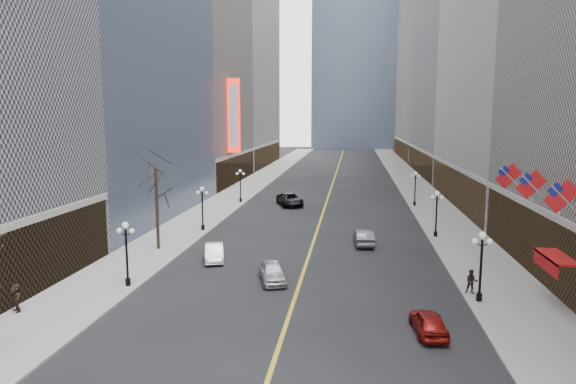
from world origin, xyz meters
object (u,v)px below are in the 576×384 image
(streetlamp_west_2, at_px, (202,204))
(streetlamp_west_3, at_px, (240,182))
(car_nb_near, at_px, (272,272))
(car_sb_mid, at_px, (429,322))
(streetlamp_west_1, at_px, (126,247))
(streetlamp_east_1, at_px, (481,259))
(car_nb_far, at_px, (290,200))
(streetlamp_east_2, at_px, (437,209))
(car_sb_far, at_px, (364,237))
(car_nb_mid, at_px, (214,252))
(streetlamp_east_3, at_px, (415,185))

(streetlamp_west_2, bearing_deg, streetlamp_west_3, 90.00)
(streetlamp_west_3, height_order, car_nb_near, streetlamp_west_3)
(streetlamp_west_2, relative_size, car_sb_mid, 1.16)
(streetlamp_west_1, relative_size, streetlamp_west_3, 1.00)
(car_sb_mid, bearing_deg, streetlamp_east_1, -132.25)
(car_sb_mid, bearing_deg, streetlamp_west_2, -55.47)
(car_nb_near, height_order, car_nb_far, car_nb_far)
(streetlamp_east_2, xyz_separation_m, car_nb_far, (-16.52, 16.46, -2.08))
(car_nb_far, bearing_deg, streetlamp_west_3, 147.27)
(streetlamp_east_2, relative_size, car_sb_far, 1.00)
(streetlamp_east_1, height_order, car_nb_near, streetlamp_east_1)
(car_sb_far, bearing_deg, car_nb_mid, 24.60)
(streetlamp_west_2, distance_m, car_sb_far, 17.08)
(streetlamp_west_1, xyz_separation_m, car_sb_mid, (19.71, -5.26, -2.24))
(streetlamp_west_3, relative_size, car_sb_mid, 1.16)
(streetlamp_east_1, bearing_deg, car_nb_mid, 159.16)
(streetlamp_west_2, height_order, car_sb_mid, streetlamp_west_2)
(streetlamp_west_1, xyz_separation_m, car_nb_mid, (4.14, 7.41, -2.21))
(streetlamp_west_2, relative_size, streetlamp_west_3, 1.00)
(car_sb_far, bearing_deg, streetlamp_west_2, -17.10)
(car_nb_mid, relative_size, car_nb_far, 0.71)
(streetlamp_west_1, bearing_deg, car_sb_mid, -14.93)
(car_nb_far, height_order, car_sb_far, car_nb_far)
(streetlamp_west_1, xyz_separation_m, streetlamp_west_3, (0.00, 36.00, 0.00))
(car_sb_far, bearing_deg, streetlamp_east_3, -112.39)
(streetlamp_east_1, relative_size, streetlamp_east_2, 1.00)
(streetlamp_west_3, bearing_deg, streetlamp_east_1, -56.75)
(streetlamp_west_2, distance_m, streetlamp_west_3, 18.00)
(streetlamp_east_1, xyz_separation_m, car_nb_far, (-16.52, 34.46, -2.08))
(car_nb_far, height_order, car_sb_mid, car_nb_far)
(streetlamp_west_3, xyz_separation_m, car_sb_far, (16.53, -21.74, -2.15))
(car_nb_far, bearing_deg, streetlamp_east_1, -84.88)
(streetlamp_east_3, height_order, car_sb_mid, streetlamp_east_3)
(car_nb_near, distance_m, car_nb_mid, 7.43)
(car_nb_near, bearing_deg, streetlamp_west_2, 106.44)
(streetlamp_east_3, xyz_separation_m, car_sb_mid, (-3.89, -41.26, -2.24))
(car_nb_mid, bearing_deg, streetlamp_east_2, 12.72)
(streetlamp_east_2, xyz_separation_m, streetlamp_west_2, (-23.60, 0.00, 0.00))
(streetlamp_east_3, height_order, car_sb_far, streetlamp_east_3)
(car_nb_near, height_order, car_sb_far, car_sb_far)
(streetlamp_west_1, height_order, car_nb_near, streetlamp_west_1)
(streetlamp_west_1, distance_m, car_nb_far, 35.24)
(streetlamp_west_1, relative_size, streetlamp_west_2, 1.00)
(car_sb_mid, xyz_separation_m, car_sb_far, (-3.18, 19.52, 0.08))
(streetlamp_west_2, relative_size, car_nb_near, 1.06)
(streetlamp_east_3, height_order, car_nb_far, streetlamp_east_3)
(streetlamp_east_1, relative_size, car_nb_near, 1.06)
(car_nb_far, distance_m, car_sb_far, 22.30)
(streetlamp_west_3, distance_m, car_sb_far, 27.39)
(streetlamp_east_2, xyz_separation_m, streetlamp_east_3, (0.00, 18.00, 0.00))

